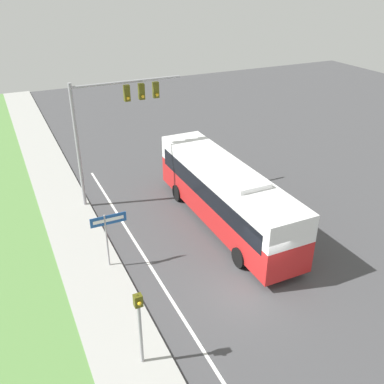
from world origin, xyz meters
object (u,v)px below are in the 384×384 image
signal_gantry (111,115)px  street_sign (108,229)px  bus (225,192)px  pedestrian_signal (139,319)px

signal_gantry → street_sign: size_ratio=2.57×
bus → street_sign: size_ratio=4.11×
pedestrian_signal → bus: bearing=44.2°
bus → pedestrian_signal: size_ratio=3.72×
bus → pedestrian_signal: bus is taller
bus → signal_gantry: 7.69m
bus → street_sign: (-6.67, -1.04, 0.09)m
signal_gantry → pedestrian_signal: bearing=-102.9°
bus → signal_gantry: size_ratio=1.60×
bus → signal_gantry: (-4.40, 5.34, 3.35)m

